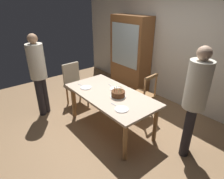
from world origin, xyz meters
The scene contains 15 objects.
ground centered at (0.00, 0.00, 0.00)m, with size 6.40×6.40×0.00m, color #93704C.
back_wall centered at (0.00, 1.85, 1.30)m, with size 6.40×0.10×2.60m, color silver.
dining_table centered at (0.00, 0.00, 0.64)m, with size 1.76×0.89×0.72m.
birthday_cake centered at (0.18, 0.03, 0.77)m, with size 0.28×0.28×0.18m.
plate_near_celebrant centered at (-0.49, -0.20, 0.73)m, with size 0.22×0.22×0.01m, color white.
plate_far_side centered at (-0.09, 0.20, 0.73)m, with size 0.22×0.22×0.01m, color white.
plate_near_guest centered at (0.53, -0.20, 0.73)m, with size 0.22×0.22×0.01m, color white.
fork_near_celebrant centered at (-0.65, -0.22, 0.73)m, with size 0.18×0.02×0.01m, color silver.
fork_far_side centered at (-0.25, 0.22, 0.73)m, with size 0.18×0.02×0.01m, color silver.
fork_near_guest centered at (0.37, -0.20, 0.73)m, with size 0.18×0.02×0.01m, color silver.
chair_spindle_back centered at (0.09, 0.77, 0.46)m, with size 0.48×0.48×0.95m.
chair_upholstered centered at (-1.27, -0.03, 0.53)m, with size 0.46×0.46×0.95m.
person_celebrant centered at (-1.30, -0.78, 0.96)m, with size 0.32×0.32×1.68m.
person_guest centered at (1.27, 0.52, 0.99)m, with size 0.32×0.32×1.72m.
china_cabinet centered at (-1.12, 1.56, 0.95)m, with size 1.10×0.45×1.90m.
Camera 1 is at (2.37, -1.89, 2.25)m, focal length 30.60 mm.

